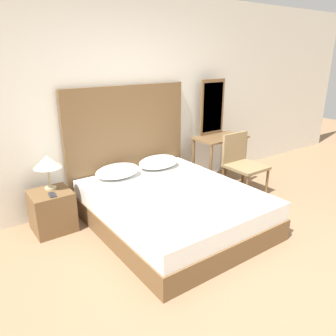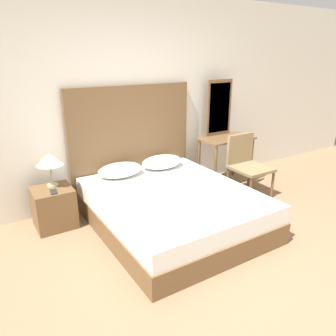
% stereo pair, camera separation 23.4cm
% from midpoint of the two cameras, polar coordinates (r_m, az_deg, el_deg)
% --- Properties ---
extents(ground_plane, '(16.00, 16.00, 0.00)m').
position_cam_midpoint_polar(ground_plane, '(3.22, 11.05, -18.29)').
color(ground_plane, '#8C6B4C').
extents(wall_back, '(10.00, 0.06, 2.70)m').
position_cam_midpoint_polar(wall_back, '(4.44, -9.80, 11.38)').
color(wall_back, silver).
rests_on(wall_back, ground_plane).
extents(bed, '(1.69, 2.01, 0.45)m').
position_cam_midpoint_polar(bed, '(3.88, -0.86, -7.06)').
color(bed, brown).
rests_on(bed, ground_plane).
extents(headboard, '(1.77, 0.05, 1.56)m').
position_cam_midpoint_polar(headboard, '(4.51, -8.43, 4.16)').
color(headboard, brown).
rests_on(headboard, ground_plane).
extents(pillow_left, '(0.59, 0.39, 0.17)m').
position_cam_midpoint_polar(pillow_left, '(4.22, -10.30, -0.56)').
color(pillow_left, white).
rests_on(pillow_left, bed).
extents(pillow_right, '(0.59, 0.39, 0.17)m').
position_cam_midpoint_polar(pillow_right, '(4.51, -3.15, 1.03)').
color(pillow_right, white).
rests_on(pillow_right, bed).
extents(phone_on_bed, '(0.15, 0.16, 0.01)m').
position_cam_midpoint_polar(phone_on_bed, '(4.03, -0.01, -2.41)').
color(phone_on_bed, '#B7B7BC').
rests_on(phone_on_bed, bed).
extents(nightstand, '(0.45, 0.43, 0.48)m').
position_cam_midpoint_polar(nightstand, '(4.05, -21.12, -7.01)').
color(nightstand, brown).
rests_on(nightstand, ground_plane).
extents(table_lamp, '(0.31, 0.31, 0.40)m').
position_cam_midpoint_polar(table_lamp, '(3.94, -21.91, 0.90)').
color(table_lamp, tan).
rests_on(table_lamp, nightstand).
extents(phone_on_nightstand, '(0.09, 0.16, 0.01)m').
position_cam_midpoint_polar(phone_on_nightstand, '(3.85, -21.15, -4.39)').
color(phone_on_nightstand, '#232328').
rests_on(phone_on_nightstand, nightstand).
extents(vanity_desk, '(0.80, 0.47, 0.74)m').
position_cam_midpoint_polar(vanity_desk, '(5.10, 7.74, 3.79)').
color(vanity_desk, brown).
rests_on(vanity_desk, ground_plane).
extents(vanity_mirror, '(0.46, 0.03, 0.84)m').
position_cam_midpoint_polar(vanity_mirror, '(5.13, 6.42, 10.46)').
color(vanity_mirror, brown).
rests_on(vanity_mirror, vanity_desk).
extents(chair, '(0.49, 0.52, 0.86)m').
position_cam_midpoint_polar(chair, '(4.82, 11.28, 1.30)').
color(chair, olive).
rests_on(chair, ground_plane).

